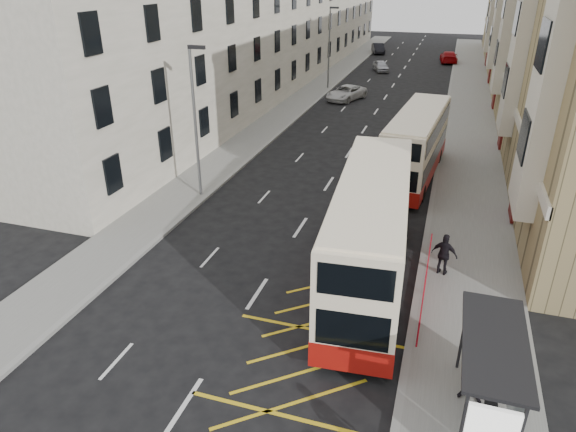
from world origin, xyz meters
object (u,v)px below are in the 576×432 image
(car_dark, at_px, (378,48))
(car_red, at_px, (449,57))
(double_decker_rear, at_px, (416,145))
(white_van, at_px, (346,93))
(street_lamp_far, at_px, (330,43))
(bus_shelter, at_px, (498,373))
(car_silver, at_px, (381,66))
(street_lamp_near, at_px, (195,115))
(double_decker_front, at_px, (370,233))
(pedestrian_mid, at_px, (477,376))
(pedestrian_far, at_px, (444,255))

(car_dark, bearing_deg, car_red, -44.68)
(double_decker_rear, xyz_separation_m, white_van, (-8.17, 19.18, -1.42))
(street_lamp_far, bearing_deg, bus_shelter, -70.88)
(car_silver, xyz_separation_m, car_red, (7.79, 9.43, 0.10))
(street_lamp_near, xyz_separation_m, car_dark, (1.15, 57.05, -3.91))
(double_decker_rear, distance_m, car_red, 45.09)
(double_decker_rear, bearing_deg, bus_shelter, -74.05)
(street_lamp_near, relative_size, car_silver, 2.08)
(double_decker_front, bearing_deg, pedestrian_mid, -57.75)
(street_lamp_far, relative_size, pedestrian_far, 4.44)
(street_lamp_near, distance_m, car_dark, 57.20)
(white_van, bearing_deg, car_red, 90.54)
(bus_shelter, relative_size, double_decker_front, 0.37)
(white_van, distance_m, car_dark, 31.48)
(bus_shelter, bearing_deg, double_decker_front, 124.34)
(car_red, bearing_deg, pedestrian_far, 86.67)
(bus_shelter, distance_m, pedestrian_far, 8.09)
(car_red, bearing_deg, car_silver, 45.43)
(white_van, height_order, car_silver, white_van)
(double_decker_front, height_order, car_silver, double_decker_front)
(pedestrian_mid, xyz_separation_m, white_van, (-11.53, 37.03, -0.38))
(double_decker_rear, relative_size, pedestrian_mid, 5.75)
(bus_shelter, xyz_separation_m, car_silver, (-10.93, 54.47, -1.48))
(double_decker_front, xyz_separation_m, pedestrian_mid, (4.06, -5.44, -1.23))
(street_lamp_near, distance_m, double_decker_front, 12.14)
(car_red, bearing_deg, pedestrian_mid, 87.56)
(bus_shelter, xyz_separation_m, double_decker_front, (-4.38, 6.42, 0.16))
(white_van, relative_size, car_silver, 1.27)
(double_decker_rear, relative_size, pedestrian_far, 5.82)
(street_lamp_near, distance_m, pedestrian_far, 14.40)
(street_lamp_far, distance_m, car_dark, 27.36)
(double_decker_rear, xyz_separation_m, pedestrian_far, (2.18, -10.96, -1.04))
(street_lamp_far, bearing_deg, car_silver, 72.71)
(car_silver, bearing_deg, double_decker_front, -102.16)
(double_decker_front, height_order, pedestrian_mid, double_decker_front)
(car_red, bearing_deg, double_decker_front, 83.75)
(street_lamp_near, xyz_separation_m, car_red, (11.55, 51.51, -3.88))
(street_lamp_far, xyz_separation_m, pedestrian_mid, (14.37, -41.42, -3.57))
(pedestrian_mid, relative_size, car_dark, 0.41)
(bus_shelter, height_order, white_van, bus_shelter)
(double_decker_rear, height_order, pedestrian_far, double_decker_rear)
(car_dark, bearing_deg, street_lamp_far, -109.05)
(car_dark, distance_m, car_red, 11.79)
(pedestrian_far, bearing_deg, street_lamp_near, -3.65)
(double_decker_front, xyz_separation_m, car_silver, (-6.55, 48.05, -1.64))
(street_lamp_near, height_order, double_decker_front, street_lamp_near)
(white_van, xyz_separation_m, car_red, (8.71, 25.89, 0.08))
(double_decker_front, relative_size, pedestrian_mid, 6.29)
(bus_shelter, height_order, car_red, bus_shelter)
(white_van, bearing_deg, bus_shelter, -53.55)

